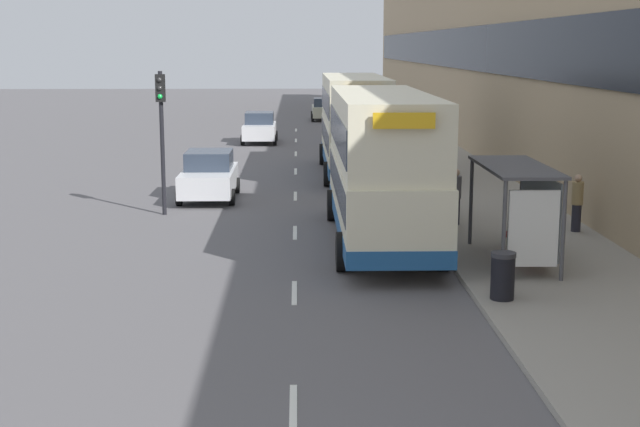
{
  "coord_description": "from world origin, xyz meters",
  "views": [
    {
      "loc": [
        0.08,
        -8.24,
        5.6
      ],
      "look_at": [
        0.85,
        21.75,
        -0.07
      ],
      "focal_mm": 50.0,
      "sensor_mm": 36.0,
      "label": 1
    }
  ],
  "objects": [
    {
      "name": "pavement",
      "position": [
        6.5,
        38.5,
        0.07
      ],
      "size": [
        5.0,
        93.0,
        0.14
      ],
      "color": "gray",
      "rests_on": "ground_plane"
    },
    {
      "name": "terrace_facade",
      "position": [
        10.49,
        38.5,
        6.06
      ],
      "size": [
        3.1,
        93.0,
        12.13
      ],
      "color": "tan",
      "rests_on": "ground_plane"
    },
    {
      "name": "lane_mark_1",
      "position": [
        0.0,
        4.88,
        0.01
      ],
      "size": [
        0.12,
        2.0,
        0.01
      ],
      "color": "silver",
      "rests_on": "ground_plane"
    },
    {
      "name": "lane_mark_2",
      "position": [
        0.0,
        11.56,
        0.01
      ],
      "size": [
        0.12,
        2.0,
        0.01
      ],
      "color": "silver",
      "rests_on": "ground_plane"
    },
    {
      "name": "lane_mark_3",
      "position": [
        0.0,
        18.25,
        0.01
      ],
      "size": [
        0.12,
        2.0,
        0.01
      ],
      "color": "silver",
      "rests_on": "ground_plane"
    },
    {
      "name": "lane_mark_4",
      "position": [
        0.0,
        24.93,
        0.01
      ],
      "size": [
        0.12,
        2.0,
        0.01
      ],
      "color": "silver",
      "rests_on": "ground_plane"
    },
    {
      "name": "lane_mark_5",
      "position": [
        0.0,
        31.61,
        0.01
      ],
      "size": [
        0.12,
        2.0,
        0.01
      ],
      "color": "silver",
      "rests_on": "ground_plane"
    },
    {
      "name": "lane_mark_6",
      "position": [
        0.0,
        38.3,
        0.01
      ],
      "size": [
        0.12,
        2.0,
        0.01
      ],
      "color": "silver",
      "rests_on": "ground_plane"
    },
    {
      "name": "lane_mark_7",
      "position": [
        0.0,
        44.98,
        0.01
      ],
      "size": [
        0.12,
        2.0,
        0.01
      ],
      "color": "silver",
      "rests_on": "ground_plane"
    },
    {
      "name": "lane_mark_8",
      "position": [
        0.0,
        51.67,
        0.01
      ],
      "size": [
        0.12,
        2.0,
        0.01
      ],
      "color": "silver",
      "rests_on": "ground_plane"
    },
    {
      "name": "bus_shelter",
      "position": [
        5.77,
        13.62,
        1.88
      ],
      "size": [
        1.6,
        4.2,
        2.48
      ],
      "color": "#4C4C51",
      "rests_on": "ground_plane"
    },
    {
      "name": "double_decker_bus_near",
      "position": [
        2.47,
        16.74,
        2.28
      ],
      "size": [
        2.85,
        10.28,
        4.3
      ],
      "color": "beige",
      "rests_on": "ground_plane"
    },
    {
      "name": "double_decker_bus_ahead",
      "position": [
        2.57,
        30.52,
        2.28
      ],
      "size": [
        2.85,
        10.26,
        4.3
      ],
      "color": "beige",
      "rests_on": "ground_plane"
    },
    {
      "name": "car_0",
      "position": [
        3.15,
        45.45,
        0.89
      ],
      "size": [
        1.99,
        3.92,
        1.82
      ],
      "color": "silver",
      "rests_on": "ground_plane"
    },
    {
      "name": "car_1",
      "position": [
        2.13,
        59.7,
        0.84
      ],
      "size": [
        1.96,
        4.37,
        1.69
      ],
      "color": "#B7B799",
      "rests_on": "ground_plane"
    },
    {
      "name": "car_2",
      "position": [
        -3.19,
        24.44,
        0.87
      ],
      "size": [
        2.07,
        4.38,
        1.77
      ],
      "rotation": [
        0.0,
        0.0,
        3.14
      ],
      "color": "silver",
      "rests_on": "ground_plane"
    },
    {
      "name": "car_3",
      "position": [
        -2.11,
        43.74,
        0.88
      ],
      "size": [
        2.04,
        4.06,
        1.78
      ],
      "rotation": [
        0.0,
        0.0,
        3.14
      ],
      "color": "silver",
      "rests_on": "ground_plane"
    },
    {
      "name": "pedestrian_at_shelter",
      "position": [
        4.96,
        18.71,
        1.03
      ],
      "size": [
        0.34,
        0.34,
        1.74
      ],
      "color": "#23232D",
      "rests_on": "ground_plane"
    },
    {
      "name": "pedestrian_1",
      "position": [
        8.39,
        17.58,
        1.02
      ],
      "size": [
        0.34,
        0.34,
        1.72
      ],
      "color": "#23232D",
      "rests_on": "ground_plane"
    },
    {
      "name": "litter_bin",
      "position": [
        4.55,
        10.45,
        0.67
      ],
      "size": [
        0.55,
        0.55,
        1.05
      ],
      "color": "black",
      "rests_on": "ground_plane"
    },
    {
      "name": "traffic_light_far_kerb",
      "position": [
        -4.4,
        21.31,
        3.22
      ],
      "size": [
        0.3,
        0.32,
        4.78
      ],
      "color": "black",
      "rests_on": "ground_plane"
    }
  ]
}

